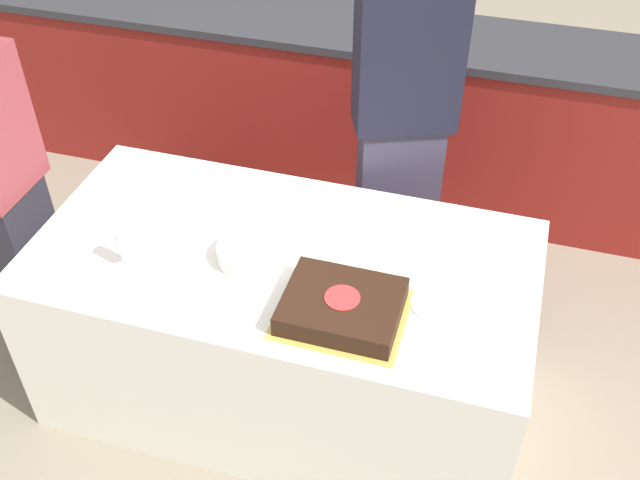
# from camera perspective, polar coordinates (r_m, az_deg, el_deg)

# --- Properties ---
(ground_plane) EXTENTS (14.00, 14.00, 0.00)m
(ground_plane) POSITION_cam_1_polar(r_m,az_deg,el_deg) (3.21, -2.47, -11.10)
(ground_plane) COLOR gray
(back_counter) EXTENTS (4.40, 0.58, 0.92)m
(back_counter) POSITION_cam_1_polar(r_m,az_deg,el_deg) (4.03, 4.37, 9.87)
(back_counter) COLOR maroon
(back_counter) RESTS_ON ground_plane
(dining_table) EXTENTS (1.80, 0.92, 0.75)m
(dining_table) POSITION_cam_1_polar(r_m,az_deg,el_deg) (2.92, -2.68, -6.55)
(dining_table) COLOR white
(dining_table) RESTS_ON ground_plane
(cake) EXTENTS (0.42, 0.35, 0.08)m
(cake) POSITION_cam_1_polar(r_m,az_deg,el_deg) (2.42, 1.69, -5.09)
(cake) COLOR gold
(cake) RESTS_ON dining_table
(plate_stack) EXTENTS (0.22, 0.22, 0.06)m
(plate_stack) POSITION_cam_1_polar(r_m,az_deg,el_deg) (2.63, -5.46, -0.97)
(plate_stack) COLOR white
(plate_stack) RESTS_ON dining_table
(wine_glass) EXTENTS (0.07, 0.07, 0.16)m
(wine_glass) POSITION_cam_1_polar(r_m,az_deg,el_deg) (2.64, -14.81, -0.19)
(wine_glass) COLOR white
(wine_glass) RESTS_ON dining_table
(side_plate_near_cake) EXTENTS (0.19, 0.19, 0.00)m
(side_plate_near_cake) POSITION_cam_1_polar(r_m,az_deg,el_deg) (2.68, 1.98, -0.58)
(side_plate_near_cake) COLOR white
(side_plate_near_cake) RESTS_ON dining_table
(side_plate_right_edge) EXTENTS (0.19, 0.19, 0.00)m
(side_plate_right_edge) POSITION_cam_1_polar(r_m,az_deg,el_deg) (2.50, 9.06, -4.86)
(side_plate_right_edge) COLOR white
(side_plate_right_edge) RESTS_ON dining_table
(person_cutting_cake) EXTENTS (0.44, 0.34, 1.70)m
(person_cutting_cake) POSITION_cam_1_polar(r_m,az_deg,el_deg) (3.05, 6.27, 7.98)
(person_cutting_cake) COLOR #383347
(person_cutting_cake) RESTS_ON ground_plane
(person_seated_left) EXTENTS (0.21, 0.33, 1.57)m
(person_seated_left) POSITION_cam_1_polar(r_m,az_deg,el_deg) (3.10, -23.03, 4.05)
(person_seated_left) COLOR #282833
(person_seated_left) RESTS_ON ground_plane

